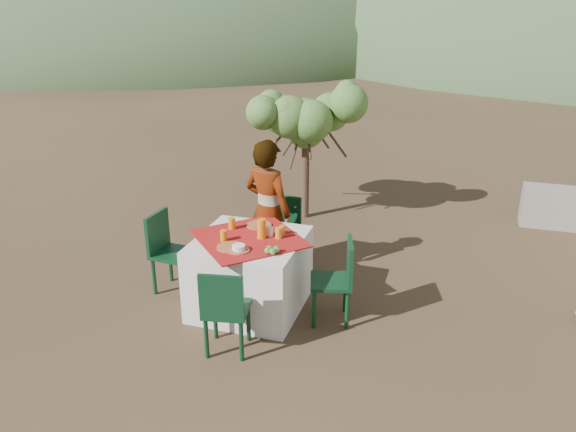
# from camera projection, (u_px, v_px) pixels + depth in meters

# --- Properties ---
(ground) EXTENTS (160.00, 160.00, 0.00)m
(ground) POSITION_uv_depth(u_px,v_px,m) (289.00, 321.00, 5.46)
(ground) COLOR #372719
(ground) RESTS_ON ground
(table) EXTENTS (1.30, 1.30, 0.76)m
(table) POSITION_uv_depth(u_px,v_px,m) (250.00, 273.00, 5.58)
(table) COLOR white
(table) RESTS_ON ground
(chair_far) EXTENTS (0.41, 0.41, 0.83)m
(chair_far) POSITION_uv_depth(u_px,v_px,m) (282.00, 229.00, 6.43)
(chair_far) COLOR black
(chair_far) RESTS_ON ground
(chair_near) EXTENTS (0.44, 0.44, 0.82)m
(chair_near) POSITION_uv_depth(u_px,v_px,m) (225.00, 308.00, 4.80)
(chair_near) COLOR black
(chair_near) RESTS_ON ground
(chair_left) EXTENTS (0.42, 0.42, 0.86)m
(chair_left) POSITION_uv_depth(u_px,v_px,m) (167.00, 248.00, 5.90)
(chair_left) COLOR black
(chair_left) RESTS_ON ground
(chair_right) EXTENTS (0.47, 0.47, 0.83)m
(chair_right) POSITION_uv_depth(u_px,v_px,m) (338.00, 277.00, 5.32)
(chair_right) COLOR black
(chair_right) RESTS_ON ground
(person) EXTENTS (0.67, 0.54, 1.58)m
(person) POSITION_uv_depth(u_px,v_px,m) (268.00, 211.00, 6.05)
(person) COLOR #8C6651
(person) RESTS_ON ground
(shrub_tree) EXTENTS (1.43, 1.41, 1.69)m
(shrub_tree) POSITION_uv_depth(u_px,v_px,m) (311.00, 124.00, 7.60)
(shrub_tree) COLOR #4B3025
(shrub_tree) RESTS_ON ground
(hill_near_left) EXTENTS (40.00, 40.00, 16.00)m
(hill_near_left) POSITION_uv_depth(u_px,v_px,m) (165.00, 44.00, 37.14)
(hill_near_left) COLOR #364C2B
(hill_near_left) RESTS_ON ground
(hill_far_center) EXTENTS (60.00, 60.00, 24.00)m
(hill_far_center) POSITION_uv_depth(u_px,v_px,m) (414.00, 30.00, 52.75)
(hill_far_center) COLOR slate
(hill_far_center) RESTS_ON ground
(plate_far) EXTENTS (0.26, 0.26, 0.01)m
(plate_far) POSITION_uv_depth(u_px,v_px,m) (259.00, 225.00, 5.72)
(plate_far) COLOR brown
(plate_far) RESTS_ON table
(plate_near) EXTENTS (0.25, 0.25, 0.01)m
(plate_near) POSITION_uv_depth(u_px,v_px,m) (230.00, 247.00, 5.22)
(plate_near) COLOR brown
(plate_near) RESTS_ON table
(glass_far) EXTENTS (0.07, 0.07, 0.12)m
(glass_far) POSITION_uv_depth(u_px,v_px,m) (232.00, 223.00, 5.63)
(glass_far) COLOR orange
(glass_far) RESTS_ON table
(glass_near) EXTENTS (0.07, 0.07, 0.11)m
(glass_near) POSITION_uv_depth(u_px,v_px,m) (224.00, 235.00, 5.36)
(glass_near) COLOR orange
(glass_near) RESTS_ON table
(juice_pitcher) EXTENTS (0.09, 0.09, 0.19)m
(juice_pitcher) POSITION_uv_depth(u_px,v_px,m) (262.00, 229.00, 5.41)
(juice_pitcher) COLOR orange
(juice_pitcher) RESTS_ON table
(bowl_plate) EXTENTS (0.21, 0.21, 0.01)m
(bowl_plate) POSITION_uv_depth(u_px,v_px,m) (239.00, 250.00, 5.16)
(bowl_plate) COLOR brown
(bowl_plate) RESTS_ON table
(white_bowl) EXTENTS (0.12, 0.12, 0.04)m
(white_bowl) POSITION_uv_depth(u_px,v_px,m) (239.00, 247.00, 5.15)
(white_bowl) COLOR white
(white_bowl) RESTS_ON bowl_plate
(jar_left) EXTENTS (0.07, 0.07, 0.11)m
(jar_left) POSITION_uv_depth(u_px,v_px,m) (279.00, 233.00, 5.42)
(jar_left) COLOR orange
(jar_left) RESTS_ON table
(jar_right) EXTENTS (0.06, 0.06, 0.09)m
(jar_right) POSITION_uv_depth(u_px,v_px,m) (282.00, 230.00, 5.51)
(jar_right) COLOR orange
(jar_right) RESTS_ON table
(napkin_holder) EXTENTS (0.09, 0.06, 0.10)m
(napkin_holder) POSITION_uv_depth(u_px,v_px,m) (269.00, 231.00, 5.47)
(napkin_holder) COLOR white
(napkin_holder) RESTS_ON table
(fruit_cluster) EXTENTS (0.13, 0.12, 0.06)m
(fruit_cluster) POSITION_uv_depth(u_px,v_px,m) (272.00, 250.00, 5.10)
(fruit_cluster) COLOR #518931
(fruit_cluster) RESTS_ON table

